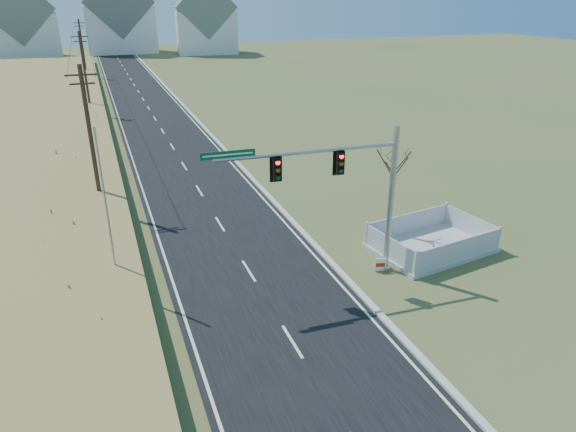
{
  "coord_description": "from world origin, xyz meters",
  "views": [
    {
      "loc": [
        -6.01,
        -17.48,
        12.71
      ],
      "look_at": [
        1.53,
        2.53,
        3.4
      ],
      "focal_mm": 32.0,
      "sensor_mm": 36.0,
      "label": 1
    }
  ],
  "objects_px": {
    "fence_enclosure": "(431,245)",
    "flagpole": "(110,229)",
    "open_sign": "(380,265)",
    "bare_tree": "(394,162)",
    "traffic_signal_mast": "(356,189)"
  },
  "relations": [
    {
      "from": "fence_enclosure",
      "to": "flagpole",
      "type": "height_order",
      "value": "flagpole"
    },
    {
      "from": "traffic_signal_mast",
      "to": "flagpole",
      "type": "bearing_deg",
      "value": 169.04
    },
    {
      "from": "fence_enclosure",
      "to": "open_sign",
      "type": "xyz_separation_m",
      "value": [
        -3.76,
        -1.15,
        0.1
      ]
    },
    {
      "from": "fence_enclosure",
      "to": "open_sign",
      "type": "relative_size",
      "value": 9.36
    },
    {
      "from": "open_sign",
      "to": "bare_tree",
      "type": "relative_size",
      "value": 0.13
    },
    {
      "from": "fence_enclosure",
      "to": "traffic_signal_mast",
      "type": "bearing_deg",
      "value": -178.54
    },
    {
      "from": "traffic_signal_mast",
      "to": "open_sign",
      "type": "xyz_separation_m",
      "value": [
        1.49,
        -0.24,
        -4.09
      ]
    },
    {
      "from": "fence_enclosure",
      "to": "flagpole",
      "type": "relative_size",
      "value": 0.86
    },
    {
      "from": "traffic_signal_mast",
      "to": "flagpole",
      "type": "height_order",
      "value": "flagpole"
    },
    {
      "from": "bare_tree",
      "to": "fence_enclosure",
      "type": "bearing_deg",
      "value": -61.45
    },
    {
      "from": "traffic_signal_mast",
      "to": "open_sign",
      "type": "bearing_deg",
      "value": -6.27
    },
    {
      "from": "fence_enclosure",
      "to": "bare_tree",
      "type": "height_order",
      "value": "bare_tree"
    },
    {
      "from": "open_sign",
      "to": "traffic_signal_mast",
      "type": "bearing_deg",
      "value": -173.25
    },
    {
      "from": "open_sign",
      "to": "bare_tree",
      "type": "height_order",
      "value": "bare_tree"
    },
    {
      "from": "fence_enclosure",
      "to": "flagpole",
      "type": "xyz_separation_m",
      "value": [
        -16.04,
        1.72,
        2.8
      ]
    }
  ]
}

